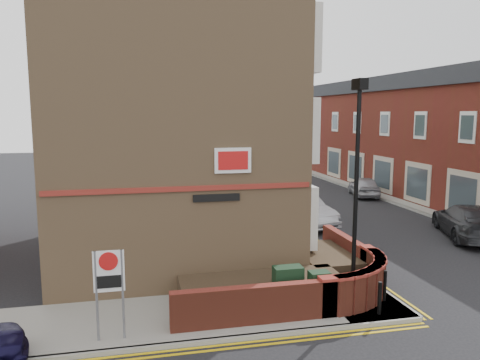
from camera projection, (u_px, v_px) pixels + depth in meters
name	position (u px, v px, depth m)	size (l,w,h in m)	color
ground	(315.00, 332.00, 11.84)	(120.00, 120.00, 0.00)	black
pavement_corner	(171.00, 318.00, 12.53)	(13.00, 3.00, 0.12)	gray
pavement_main	(246.00, 206.00, 27.72)	(2.00, 32.00, 0.12)	gray
pavement_far	(442.00, 208.00, 27.20)	(4.00, 40.00, 0.12)	gray
kerb_side	(176.00, 345.00, 11.08)	(13.00, 0.15, 0.12)	gray
kerb_main_near	(262.00, 205.00, 27.94)	(0.15, 32.00, 0.12)	gray
kerb_main_far	(411.00, 209.00, 26.77)	(0.15, 40.00, 0.12)	gray
yellow_lines_side	(177.00, 352.00, 10.85)	(13.00, 0.28, 0.01)	gold
yellow_lines_main	(266.00, 206.00, 28.00)	(0.28, 32.00, 0.01)	gold
corner_building	(172.00, 94.00, 18.08)	(8.95, 10.40, 13.60)	#9A7652
garden_wall	(284.00, 295.00, 14.26)	(6.80, 6.00, 1.20)	maroon
lamppost	(356.00, 192.00, 12.87)	(0.25, 0.50, 6.30)	black
utility_cabinet_large	(288.00, 288.00, 12.93)	(0.80, 0.45, 1.20)	black
utility_cabinet_small	(319.00, 291.00, 12.82)	(0.55, 0.40, 1.10)	black
bollard_near	(380.00, 298.00, 12.58)	(0.11, 0.11, 0.90)	black
bollard_far	(385.00, 286.00, 13.48)	(0.11, 0.11, 0.90)	black
zone_sign	(109.00, 278.00, 11.01)	(0.72, 0.07, 2.20)	slate
far_terrace	(427.00, 136.00, 30.82)	(5.40, 30.40, 8.00)	maroon
far_terrace_cream	(311.00, 127.00, 51.11)	(5.40, 12.40, 8.00)	#B6A896
tree_near	(255.00, 128.00, 25.18)	(3.64, 3.65, 6.70)	#382B1E
tree_mid	(226.00, 118.00, 32.84)	(4.03, 4.03, 7.42)	#382B1E
tree_far	(209.00, 120.00, 40.61)	(3.81, 3.81, 7.00)	#382B1E
traffic_light_assembly	(224.00, 149.00, 36.12)	(0.20, 0.16, 4.20)	black
silver_car_near	(300.00, 209.00, 23.25)	(1.65, 4.73, 1.56)	gray
red_car_main	(251.00, 181.00, 33.82)	(2.23, 4.84, 1.35)	maroon
grey_car_far	(469.00, 221.00, 20.77)	(2.10, 5.18, 1.50)	#28292C
silver_car_far	(364.00, 186.00, 31.17)	(1.58, 3.94, 1.34)	#999AA0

